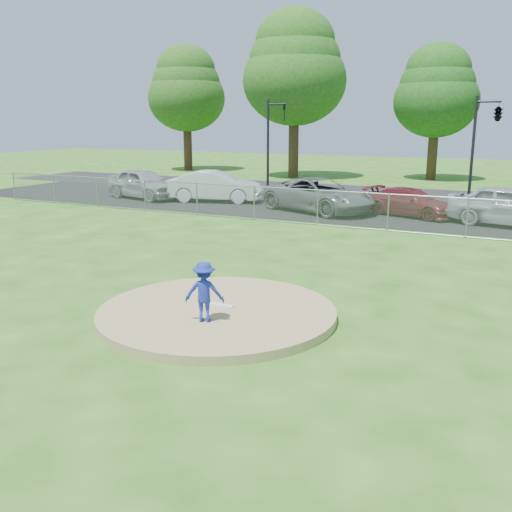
{
  "coord_description": "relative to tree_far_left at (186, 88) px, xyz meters",
  "views": [
    {
      "loc": [
        6.21,
        -10.64,
        4.36
      ],
      "look_at": [
        0.0,
        2.0,
        1.0
      ],
      "focal_mm": 40.0,
      "sensor_mm": 36.0,
      "label": 1
    }
  ],
  "objects": [
    {
      "name": "chain_link_fence",
      "position": [
        22.0,
        -21.0,
        -6.31
      ],
      "size": [
        40.0,
        0.06,
        1.5
      ],
      "primitive_type": "cube",
      "color": "gray",
      "rests_on": "ground"
    },
    {
      "name": "parked_car_gray",
      "position": [
        18.79,
        -17.53,
        -6.24
      ],
      "size": [
        6.38,
        4.71,
        1.61
      ],
      "primitive_type": "imported",
      "rotation": [
        0.0,
        0.0,
        1.17
      ],
      "color": "slate",
      "rests_on": "parking_lot"
    },
    {
      "name": "ground",
      "position": [
        22.0,
        -23.0,
        -7.06
      ],
      "size": [
        120.0,
        120.0,
        0.0
      ],
      "primitive_type": "plane",
      "color": "#255913",
      "rests_on": "ground"
    },
    {
      "name": "parked_car_white",
      "position": [
        12.47,
        -16.67,
        -6.21
      ],
      "size": [
        5.37,
        3.14,
        1.67
      ],
      "primitive_type": "imported",
      "rotation": [
        0.0,
        0.0,
        1.86
      ],
      "color": "silver",
      "rests_on": "parking_lot"
    },
    {
      "name": "pitcher",
      "position": [
        22.17,
        -33.81,
        -6.21
      ],
      "size": [
        0.95,
        0.76,
        1.29
      ],
      "primitive_type": "imported",
      "rotation": [
        0.0,
        0.0,
        3.52
      ],
      "color": "#1B2B97",
      "rests_on": "pitchers_mound"
    },
    {
      "name": "street",
      "position": [
        22.0,
        -9.0,
        -7.06
      ],
      "size": [
        60.0,
        7.0,
        0.01
      ],
      "primitive_type": "cube",
      "color": "black",
      "rests_on": "ground"
    },
    {
      "name": "pitchers_mound",
      "position": [
        22.0,
        -33.0,
        -6.96
      ],
      "size": [
        5.4,
        5.4,
        0.2
      ],
      "primitive_type": "cylinder",
      "color": "#9E8756",
      "rests_on": "ground"
    },
    {
      "name": "pitching_rubber",
      "position": [
        22.0,
        -32.8,
        -6.84
      ],
      "size": [
        0.6,
        0.15,
        0.04
      ],
      "primitive_type": "cube",
      "color": "white",
      "rests_on": "pitchers_mound"
    },
    {
      "name": "tree_left",
      "position": [
        11.0,
        -2.0,
        1.18
      ],
      "size": [
        7.84,
        7.84,
        12.53
      ],
      "color": "#3A2415",
      "rests_on": "ground"
    },
    {
      "name": "parked_car_silver",
      "position": [
        8.18,
        -17.34,
        -6.21
      ],
      "size": [
        5.29,
        3.19,
        1.68
      ],
      "primitive_type": "imported",
      "rotation": [
        0.0,
        0.0,
        1.31
      ],
      "color": "#A2A2A6",
      "rests_on": "parking_lot"
    },
    {
      "name": "parking_lot",
      "position": [
        22.0,
        -16.5,
        -7.05
      ],
      "size": [
        50.0,
        8.0,
        0.01
      ],
      "primitive_type": "cube",
      "color": "black",
      "rests_on": "ground"
    },
    {
      "name": "parked_car_pearl",
      "position": [
        27.36,
        -17.73,
        -6.19
      ],
      "size": [
        5.36,
        3.1,
        1.72
      ],
      "primitive_type": "imported",
      "rotation": [
        0.0,
        0.0,
        1.35
      ],
      "color": "#B3B5B8",
      "rests_on": "parking_lot"
    },
    {
      "name": "traffic_cone",
      "position": [
        16.58,
        -17.36,
        -6.71
      ],
      "size": [
        0.35,
        0.35,
        0.68
      ],
      "primitive_type": "cone",
      "color": "#FF560D",
      "rests_on": "parking_lot"
    },
    {
      "name": "tree_far_left",
      "position": [
        0.0,
        0.0,
        0.0
      ],
      "size": [
        6.72,
        6.72,
        10.74
      ],
      "color": "#3B2115",
      "rests_on": "ground"
    },
    {
      "name": "traffic_signal_center",
      "position": [
        25.97,
        -11.0,
        -2.45
      ],
      "size": [
        1.42,
        2.48,
        5.6
      ],
      "color": "black",
      "rests_on": "ground"
    },
    {
      "name": "parked_car_darkred",
      "position": [
        23.07,
        -16.88,
        -6.41
      ],
      "size": [
        4.77,
        3.17,
        1.28
      ],
      "primitive_type": "imported",
      "rotation": [
        0.0,
        0.0,
        1.23
      ],
      "color": "maroon",
      "rests_on": "parking_lot"
    },
    {
      "name": "traffic_signal_left",
      "position": [
        13.24,
        -11.0,
        -3.7
      ],
      "size": [
        1.28,
        0.2,
        5.6
      ],
      "color": "black",
      "rests_on": "ground"
    },
    {
      "name": "tree_center",
      "position": [
        21.0,
        1.0,
        -0.59
      ],
      "size": [
        6.16,
        6.16,
        9.84
      ],
      "color": "#392614",
      "rests_on": "ground"
    }
  ]
}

